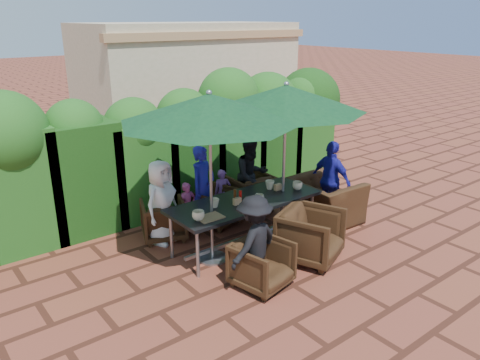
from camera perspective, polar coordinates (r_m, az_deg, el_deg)
ground at (r=7.07m, az=0.16°, el=-8.99°), size 80.00×80.00×0.00m
dining_table at (r=7.05m, az=0.63°, el=-3.01°), size 2.38×0.90×0.75m
umbrella_left at (r=6.19m, az=-3.76°, el=8.66°), size 2.43×2.43×2.46m
umbrella_right at (r=7.03m, az=5.62°, el=9.88°), size 2.39×2.39×2.46m
chair_far_left at (r=7.52m, az=-9.31°, el=-4.58°), size 0.85×0.82×0.69m
chair_far_mid at (r=7.92m, az=-2.89°, el=-3.05°), size 0.81×0.78×0.69m
chair_far_right at (r=8.47m, az=1.17°, el=-1.29°), size 0.77×0.72×0.75m
chair_near_left at (r=6.15m, az=2.70°, el=-10.00°), size 0.78×0.75×0.69m
chair_near_right at (r=6.83m, az=8.62°, el=-6.39°), size 1.04×1.02×0.83m
chair_end_right at (r=8.14m, az=10.35°, el=-1.63°), size 0.79×1.16×0.98m
adult_far_left at (r=7.26m, az=-9.56°, el=-2.69°), size 0.76×0.61×1.33m
adult_far_mid at (r=7.75m, az=-4.53°, el=-0.84°), size 0.60×0.54×1.39m
adult_far_right at (r=8.28m, az=1.40°, el=0.54°), size 0.70×0.46×1.38m
adult_near_left at (r=6.02m, az=1.76°, el=-7.58°), size 0.87×0.55×1.26m
adult_end_right at (r=8.21m, az=11.05°, el=-0.01°), size 0.43×0.82×1.37m
child_left at (r=7.73m, az=-6.36°, el=-3.23°), size 0.30×0.25×0.81m
child_right at (r=8.20m, az=-2.14°, el=-1.62°), size 0.38×0.35×0.85m
pedestrian_a at (r=10.99m, az=-7.02°, el=5.78°), size 1.52×0.57×1.62m
pedestrian_b at (r=11.42m, az=-4.33°, el=6.83°), size 0.89×0.57×1.80m
pedestrian_c at (r=11.90m, az=0.68°, el=7.51°), size 1.29×1.10×1.85m
cup_a at (r=6.34m, az=-5.11°, el=-4.34°), size 0.17×0.17×0.14m
cup_b at (r=6.75m, az=-3.13°, el=-2.81°), size 0.14×0.14×0.13m
cup_c at (r=6.94m, az=2.35°, el=-2.22°), size 0.14×0.14×0.11m
cup_d at (r=7.45m, az=3.64°, el=-0.60°), size 0.15×0.15×0.14m
cup_e at (r=7.48m, az=7.01°, el=-0.68°), size 0.16×0.16×0.13m
ketchup_bottle at (r=6.94m, az=0.05°, el=-1.96°), size 0.04×0.04×0.17m
sauce_bottle at (r=6.99m, az=-0.62°, el=-1.80°), size 0.04×0.04×0.17m
serving_tray at (r=6.42m, az=-3.67°, el=-4.57°), size 0.35×0.25×0.02m
number_block_left at (r=6.84m, az=-0.36°, el=-2.60°), size 0.12×0.06×0.10m
number_block_right at (r=7.43m, az=4.63°, el=-0.86°), size 0.12×0.06×0.10m
hedge_wall at (r=8.35m, az=-10.78°, el=4.79°), size 9.10×1.60×2.46m
building at (r=14.09m, az=-6.39°, el=12.06°), size 6.20×3.08×3.20m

